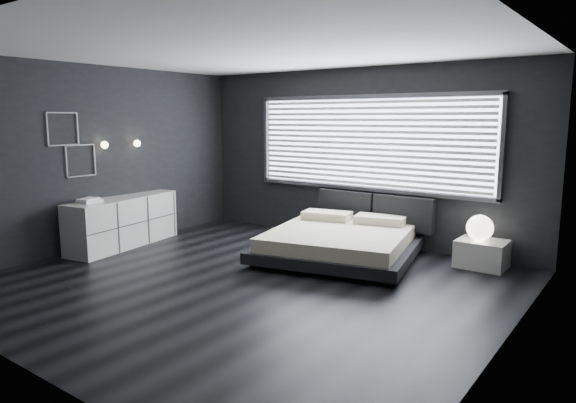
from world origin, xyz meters
The scene contains 12 objects.
room centered at (0.00, 0.00, 1.40)m, with size 6.04×6.00×2.80m.
window centered at (0.20, 2.70, 1.61)m, with size 4.14×0.09×1.52m.
headboard centered at (0.38, 2.64, 0.57)m, with size 1.96×0.16×0.52m.
sconce_near centered at (-2.88, 0.05, 1.60)m, with size 0.18×0.11×0.11m.
sconce_far centered at (-2.88, 0.65, 1.60)m, with size 0.18×0.11×0.11m.
wall_art_upper centered at (-2.98, -0.55, 1.85)m, with size 0.01×0.48×0.48m.
wall_art_lower centered at (-2.98, -0.30, 1.38)m, with size 0.01×0.48×0.48m.
bed centered at (0.37, 1.59, 0.25)m, with size 2.49×2.42×0.54m.
nightstand centered at (2.14, 2.39, 0.19)m, with size 0.64×0.53×0.37m, color silver.
orb_lamp centered at (2.11, 2.34, 0.55)m, with size 0.35×0.35×0.35m, color white.
dresser centered at (-2.78, 0.24, 0.39)m, with size 0.87×2.01×0.78m.
book_stack centered at (-2.76, -0.35, 0.81)m, with size 0.28×0.35×0.06m.
Camera 1 is at (4.01, -4.62, 2.01)m, focal length 32.00 mm.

